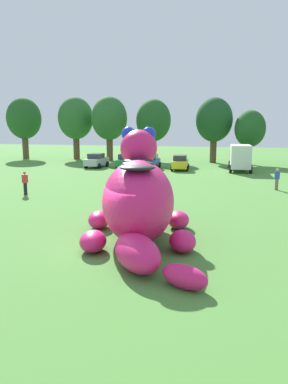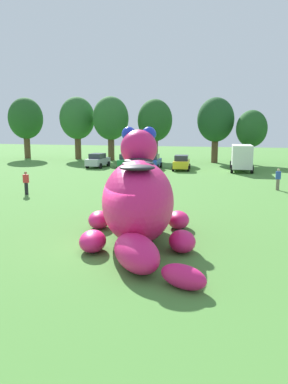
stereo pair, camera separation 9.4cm
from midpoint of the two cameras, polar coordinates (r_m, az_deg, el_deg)
The scene contains 15 objects.
ground_plane at distance 15.17m, azimuth -4.76°, elevation -8.74°, with size 160.00×160.00×0.00m, color #4C8438.
giant_inflatable_creature at distance 15.91m, azimuth -1.03°, elevation -1.11°, with size 6.64×8.93×4.92m.
car_silver at distance 45.32m, azimuth -7.50°, elevation 4.92°, with size 2.01×4.14×1.72m.
car_green at distance 44.25m, azimuth -2.93°, elevation 4.87°, with size 2.34×4.29×1.72m.
car_blue at distance 43.61m, azimuth 1.03°, elevation 4.81°, with size 2.15×4.21×1.72m.
car_yellow at distance 42.32m, azimuth 5.63°, elevation 4.60°, with size 2.24×4.24×1.72m.
box_truck at distance 42.75m, azimuth 14.72°, elevation 5.37°, with size 2.66×6.51×2.95m.
tree_far_left at distance 61.02m, azimuth -18.32°, elevation 10.82°, with size 5.32×5.32×9.44m.
tree_left at distance 57.59m, azimuth -10.71°, elevation 11.22°, with size 5.32×5.32×9.44m.
tree_mid_left at distance 54.71m, azimuth -5.51°, elevation 11.34°, with size 5.26×5.26×9.34m.
tree_centre_left at distance 53.38m, azimuth 1.44°, elevation 11.09°, with size 4.99×4.99×8.86m.
tree_centre at distance 51.78m, azimuth 10.87°, elevation 10.97°, with size 5.02×5.02×8.91m.
tree_centre_right at distance 50.32m, azimuth 16.22°, elevation 9.44°, with size 4.00×4.00×7.11m.
spectator_near_inflatable at distance 28.05m, azimuth -18.21°, elevation 1.32°, with size 0.38×0.26×1.71m.
spectator_mid_field at distance 30.44m, azimuth 20.00°, elevation 1.87°, with size 0.38×0.26×1.71m.
Camera 1 is at (4.81, -13.53, 4.90)m, focal length 34.07 mm.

